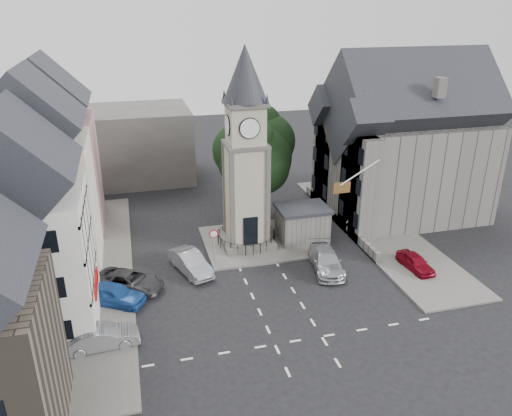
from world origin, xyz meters
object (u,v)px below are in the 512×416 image
object	(u,v)px
pedestrian	(349,225)
clock_tower	(246,152)
car_west_blue	(113,294)
car_east_red	(415,262)
stone_shelter	(302,224)

from	to	relation	value
pedestrian	clock_tower	bearing A→B (deg)	-8.03
clock_tower	car_west_blue	distance (m)	14.65
clock_tower	pedestrian	xyz separation A→B (m)	(9.18, -0.45, -7.24)
clock_tower	car_west_blue	xyz separation A→B (m)	(-10.85, -6.52, -7.37)
car_east_red	pedestrian	xyz separation A→B (m)	(-2.32, 7.06, 0.26)
clock_tower	stone_shelter	distance (m)	8.15
clock_tower	stone_shelter	world-z (taller)	clock_tower
stone_shelter	car_east_red	xyz separation A→B (m)	(6.70, -7.02, -0.93)
stone_shelter	pedestrian	distance (m)	4.43
pedestrian	car_west_blue	bearing A→B (deg)	11.63
car_west_blue	car_east_red	size ratio (longest dim) A/B	1.22
car_west_blue	pedestrian	size ratio (longest dim) A/B	2.53
pedestrian	stone_shelter	bearing A→B (deg)	-4.68
stone_shelter	car_west_blue	distance (m)	16.79
car_west_blue	pedestrian	distance (m)	20.93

